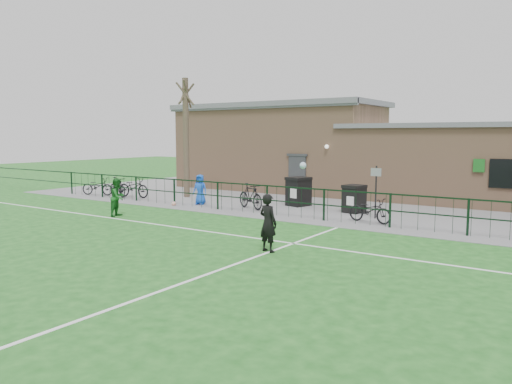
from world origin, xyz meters
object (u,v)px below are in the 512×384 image
Objects in this scene: wheelie_bin_left at (299,192)px; sign_post at (376,192)px; outfield_player at (118,197)px; ball_ground at (174,204)px; bicycle_d at (250,196)px; bicycle_b at (117,187)px; bicycle_c at (134,187)px; bicycle_e at (370,210)px; bicycle_a at (97,186)px; bare_tree at (186,138)px; wheelie_bin_right at (354,200)px; spectator_child at (200,189)px.

sign_post is at bearing -2.79° from wheelie_bin_left.
outfield_player is (-4.51, -6.37, 0.13)m from wheelie_bin_left.
wheelie_bin_left reaches higher than ball_ground.
sign_post is 5.38m from bicycle_d.
sign_post reaches higher than bicycle_b.
sign_post is 8.96m from ball_ground.
bicycle_e is (12.69, -0.31, -0.07)m from bicycle_c.
bicycle_d reaches higher than bicycle_a.
bare_tree is 3.52× the size of bicycle_e.
outfield_player reaches higher than bicycle_b.
outfield_player is (3.93, -4.36, 0.21)m from bicycle_c.
outfield_player reaches higher than bicycle_e.
outfield_player is (-8.76, -4.05, 0.28)m from bicycle_e.
bicycle_b reaches higher than ball_ground.
bicycle_c is 1.16× the size of bicycle_e.
bare_tree is 10.65m from sign_post.
sign_post is 9.96m from outfield_player.
wheelie_bin_left is 8.68m from bicycle_c.
bicycle_e is at bearing -75.04° from bicycle_b.
bicycle_d is 5.48m from outfield_player.
bicycle_e is 1.14× the size of outfield_player.
bicycle_e is (13.49, 0.05, -0.06)m from bicycle_b.
bicycle_a is at bearing -175.76° from sign_post.
sign_post reaches higher than bicycle_e.
bicycle_a reaches higher than ball_ground.
sign_post is at bearing -70.89° from bicycle_b.
ball_ground is (-8.91, -0.76, -0.37)m from bicycle_e.
bicycle_c is (-8.44, -2.01, -0.08)m from wheelie_bin_left.
bicycle_d is at bearing -173.42° from sign_post.
bicycle_e is at bearing -81.92° from outfield_player.
outfield_player is (-3.27, -4.40, 0.18)m from bicycle_d.
wheelie_bin_left is (6.33, 0.36, -2.38)m from bare_tree.
bicycle_b is at bearing 116.66° from bicycle_d.
bicycle_e is at bearing -94.39° from bicycle_c.
bicycle_b is (-12.09, -1.92, -0.01)m from wheelie_bin_right.
bare_tree is at bearing 129.83° from spectator_child.
outfield_player reaches higher than ball_ground.
wheelie_bin_left is at bearing -96.66° from bicycle_a.
wheelie_bin_left is at bearing 161.61° from sign_post.
bicycle_d is (-4.09, -1.52, 0.03)m from wheelie_bin_right.
outfield_player reaches higher than spectator_child.
spectator_child is at bearing -136.21° from wheelie_bin_left.
spectator_child is 6.81× the size of ball_ground.
outfield_player reaches higher than bicycle_c.
spectator_child is at bearing -174.63° from sign_post.
wheelie_bin_right is 0.57× the size of bicycle_d.
spectator_child is at bearing -94.26° from bicycle_c.
spectator_child reaches higher than wheelie_bin_right.
bare_tree is 3.03× the size of bicycle_c.
spectator_child reaches higher than ball_ground.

